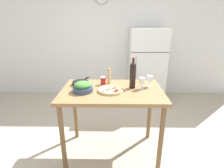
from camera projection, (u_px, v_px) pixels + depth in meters
ground_plane at (112, 152)px, 2.47m from camera, size 14.00×14.00×0.00m
wall_back at (113, 41)px, 4.11m from camera, size 6.40×0.08×2.60m
refrigerator at (146, 66)px, 3.89m from camera, size 0.76×0.73×1.62m
prep_counter at (112, 99)px, 2.19m from camera, size 1.24×0.80×0.94m
wine_bottle at (133, 75)px, 2.16m from camera, size 0.08×0.08×0.38m
wine_glass_near at (142, 81)px, 2.15m from camera, size 0.07×0.07×0.15m
wine_glass_far at (150, 79)px, 2.22m from camera, size 0.07×0.07×0.15m
pepper_mill at (109, 76)px, 2.33m from camera, size 0.04×0.04×0.21m
salad_bowl at (83, 87)px, 2.08m from camera, size 0.24×0.24×0.13m
homemade_pizza at (111, 90)px, 2.10m from camera, size 0.31×0.31×0.03m
salt_canister at (103, 81)px, 2.32m from camera, size 0.07×0.07×0.10m
cast_iron_skillet at (81, 83)px, 2.32m from camera, size 0.21×0.33×0.05m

